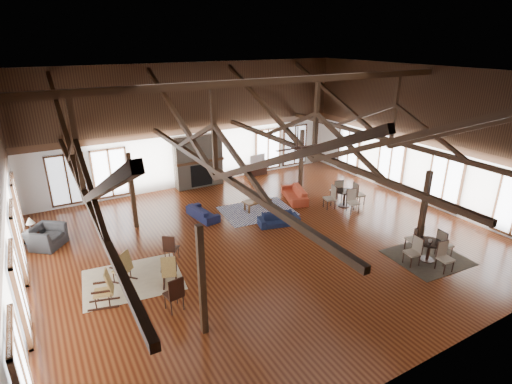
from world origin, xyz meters
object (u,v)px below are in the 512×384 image
sofa_orange (295,194)px  coffee_table (257,201)px  sofa_navy_front (279,219)px  tv_console (256,170)px  cafe_table_near (429,247)px  cafe_table_far (344,195)px  armchair (46,237)px  sofa_navy_left (203,212)px

sofa_orange → coffee_table: (-2.09, -0.14, 0.11)m
sofa_navy_front → tv_console: (2.28, 5.91, 0.06)m
cafe_table_near → tv_console: cafe_table_near is taller
sofa_navy_front → coffee_table: size_ratio=1.32×
sofa_orange → cafe_table_far: (1.50, -1.72, 0.22)m
coffee_table → cafe_table_near: 7.18m
cafe_table_far → cafe_table_near: bearing=-97.6°
sofa_orange → armchair: 10.35m
sofa_navy_left → tv_console: 6.03m
sofa_orange → tv_console: bearing=-164.5°
sofa_navy_front → cafe_table_near: bearing=-45.3°
sofa_navy_left → cafe_table_near: bearing=-151.5°
cafe_table_near → cafe_table_far: size_ratio=0.96×
coffee_table → cafe_table_near: cafe_table_near is taller
sofa_navy_left → armchair: armchair is taller
tv_console → armchair: bearing=-162.8°
sofa_orange → cafe_table_far: size_ratio=0.99×
sofa_orange → tv_console: (0.21, 4.03, 0.01)m
sofa_navy_front → armchair: bearing=175.7°
sofa_orange → cafe_table_near: (0.83, -6.70, 0.20)m
tv_console → sofa_navy_front: bearing=-111.1°
coffee_table → sofa_navy_front: bearing=-95.7°
sofa_navy_front → tv_console: tv_console is taller
armchair → cafe_table_far: 12.08m
sofa_orange → cafe_table_near: 6.75m
sofa_navy_left → tv_console: size_ratio=1.42×
sofa_orange → armchair: bearing=-75.8°
coffee_table → tv_console: 4.75m
sofa_navy_front → sofa_orange: sofa_orange is taller
sofa_navy_front → armchair: armchair is taller
sofa_navy_left → coffee_table: 2.44m
tv_console → cafe_table_far: bearing=-77.4°
coffee_table → cafe_table_near: bearing=-72.0°
coffee_table → tv_console: (2.29, 4.16, -0.10)m
cafe_table_far → sofa_navy_front: bearing=-177.4°
sofa_navy_front → cafe_table_far: 3.59m
cafe_table_far → tv_console: (-1.29, 5.74, -0.21)m
sofa_navy_front → sofa_navy_left: bearing=152.1°
cafe_table_near → cafe_table_far: bearing=82.4°
sofa_navy_front → sofa_navy_left: (-2.41, 2.13, 0.01)m
cafe_table_near → tv_console: 10.74m
sofa_navy_front → armchair: size_ratio=1.42×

